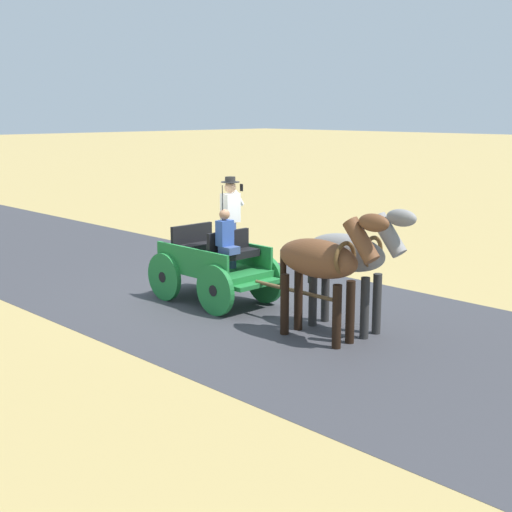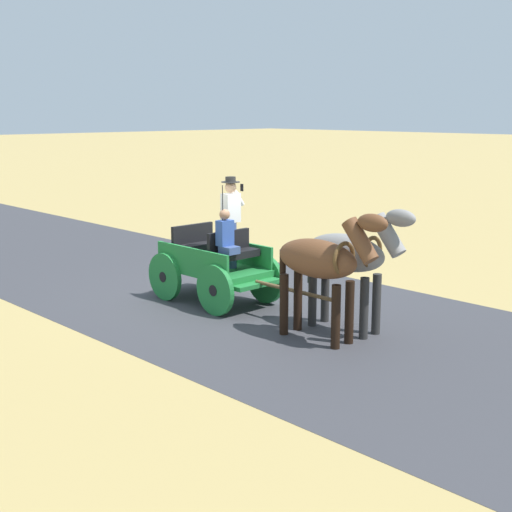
# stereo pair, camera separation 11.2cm
# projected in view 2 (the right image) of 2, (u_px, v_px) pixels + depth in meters

# --- Properties ---
(ground_plane) EXTENTS (200.00, 200.00, 0.00)m
(ground_plane) POSITION_uv_depth(u_px,v_px,m) (219.00, 297.00, 14.67)
(ground_plane) COLOR tan
(road_surface) EXTENTS (6.60, 160.00, 0.01)m
(road_surface) POSITION_uv_depth(u_px,v_px,m) (219.00, 297.00, 14.67)
(road_surface) COLOR #38383D
(road_surface) RESTS_ON ground
(horse_drawn_carriage) EXTENTS (1.44, 4.50, 2.50)m
(horse_drawn_carriage) POSITION_uv_depth(u_px,v_px,m) (217.00, 262.00, 14.15)
(horse_drawn_carriage) COLOR #1E7233
(horse_drawn_carriage) RESTS_ON ground
(horse_near_side) EXTENTS (0.65, 2.13, 2.21)m
(horse_near_side) POSITION_uv_depth(u_px,v_px,m) (350.00, 256.00, 12.16)
(horse_near_side) COLOR gray
(horse_near_side) RESTS_ON ground
(horse_off_side) EXTENTS (0.65, 2.13, 2.21)m
(horse_off_side) POSITION_uv_depth(u_px,v_px,m) (322.00, 262.00, 11.67)
(horse_off_side) COLOR brown
(horse_off_side) RESTS_ON ground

